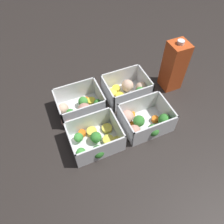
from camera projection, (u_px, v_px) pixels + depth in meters
name	position (u px, v px, depth m)	size (l,w,h in m)	color
ground_plane	(112.00, 117.00, 0.77)	(4.00, 4.00, 0.00)	#282321
container_near_left	(95.00, 140.00, 0.68)	(0.16, 0.13, 0.08)	white
container_near_right	(144.00, 121.00, 0.72)	(0.16, 0.14, 0.08)	white
container_far_left	(79.00, 108.00, 0.76)	(0.17, 0.14, 0.08)	white
container_far_right	(128.00, 89.00, 0.81)	(0.16, 0.12, 0.08)	white
juice_carton	(174.00, 66.00, 0.79)	(0.07, 0.07, 0.20)	#D14C1E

